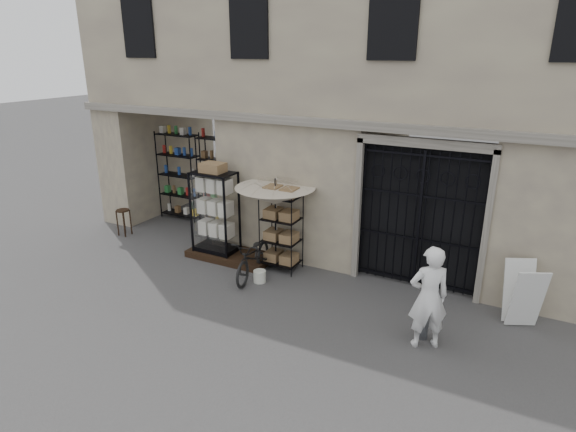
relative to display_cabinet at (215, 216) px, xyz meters
The scene contains 15 objects.
ground 3.28m from the display_cabinet, 28.61° to the right, with size 80.00×80.00×0.00m, color black.
main_building 5.10m from the display_cabinet, 42.33° to the left, with size 14.00×4.00×9.00m, color tan.
shop_recess 2.24m from the display_cabinet, 143.40° to the left, with size 3.00×1.70×3.00m, color black.
shop_shelving 2.56m from the display_cabinet, 135.02° to the left, with size 2.70×0.50×2.50m, color black.
iron_gate 4.59m from the display_cabinet, ahead, with size 2.50×0.21×3.00m.
step_platform 0.99m from the display_cabinet, ahead, with size 2.00×0.90×0.15m, color black.
display_cabinet is the anchor object (origin of this frame).
wire_rack 1.68m from the display_cabinet, ahead, with size 0.89×0.72×1.79m.
market_umbrella 1.71m from the display_cabinet, ahead, with size 1.64×1.67×2.46m.
white_bucket 1.93m from the display_cabinet, 23.34° to the right, with size 0.26×0.26×0.25m, color beige.
bicycle 1.74m from the display_cabinet, 20.72° to the right, with size 0.59×0.89×1.70m, color black.
wooden_stool 3.03m from the display_cabinet, behind, with size 0.42×0.42×0.70m.
steel_bollard 5.27m from the display_cabinet, 13.26° to the right, with size 0.16×0.16×0.85m, color slate.
shopkeeper 5.44m from the display_cabinet, 15.19° to the right, with size 0.65×1.77×0.42m, color white.
easel_sign 6.53m from the display_cabinet, ahead, with size 0.75×0.79×1.13m.
Camera 1 is at (3.57, -7.01, 4.65)m, focal length 30.00 mm.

